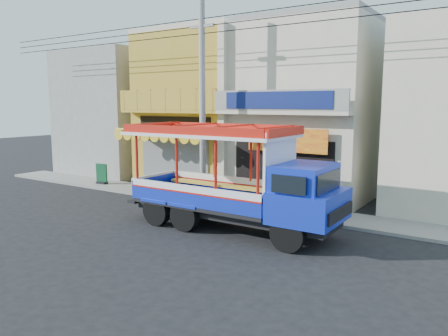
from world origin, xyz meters
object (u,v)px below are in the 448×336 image
object	(u,v)px
songthaew_truck	(246,182)
potted_plant_c	(287,199)
potted_plant_a	(296,196)
utility_pole	(205,89)
green_sign	(102,175)
potted_plant_b	(272,194)

from	to	relation	value
songthaew_truck	potted_plant_c	xyz separation A→B (m)	(-0.02, 3.34, -1.22)
songthaew_truck	potted_plant_a	xyz separation A→B (m)	(0.25, 3.60, -1.12)
utility_pole	green_sign	world-z (taller)	utility_pole
songthaew_truck	potted_plant_b	bearing A→B (deg)	102.74
utility_pole	potted_plant_c	size ratio (longest dim) A/B	32.43
utility_pole	songthaew_truck	world-z (taller)	utility_pole
potted_plant_a	potted_plant_b	world-z (taller)	potted_plant_a
songthaew_truck	potted_plant_b	xyz separation A→B (m)	(-0.82, 3.63, -1.17)
green_sign	potted_plant_b	size ratio (longest dim) A/B	1.12
songthaew_truck	green_sign	world-z (taller)	songthaew_truck
green_sign	potted_plant_c	size ratio (longest dim) A/B	1.26
utility_pole	potted_plant_c	world-z (taller)	utility_pole
utility_pole	potted_plant_b	world-z (taller)	utility_pole
green_sign	potted_plant_a	world-z (taller)	green_sign
potted_plant_c	utility_pole	bearing A→B (deg)	-78.86
potted_plant_a	potted_plant_b	distance (m)	1.08
potted_plant_a	utility_pole	bearing A→B (deg)	173.73
songthaew_truck	green_sign	distance (m)	11.39
potted_plant_b	potted_plant_a	bearing A→B (deg)	-148.12
utility_pole	potted_plant_c	distance (m)	5.76
songthaew_truck	green_sign	xyz separation A→B (m)	(-10.88, 3.17, -1.19)
utility_pole	potted_plant_b	xyz separation A→B (m)	(2.73, 1.03, -4.43)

